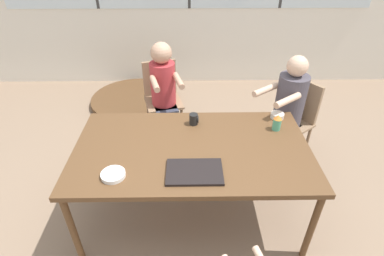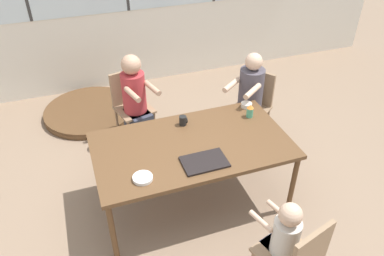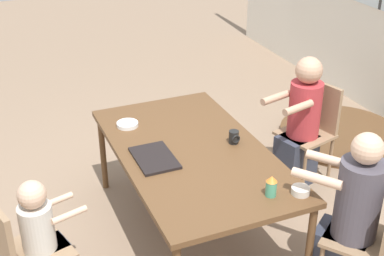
# 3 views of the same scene
# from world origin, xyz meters

# --- Properties ---
(ground_plane) EXTENTS (16.00, 16.00, 0.00)m
(ground_plane) POSITION_xyz_m (0.00, 0.00, 0.00)
(ground_plane) COLOR #8C725B
(dining_table) EXTENTS (1.83, 1.02, 0.73)m
(dining_table) POSITION_xyz_m (0.00, 0.00, 0.68)
(dining_table) COLOR brown
(dining_table) RESTS_ON ground_plane
(chair_for_woman_green_shirt) EXTENTS (0.49, 0.49, 0.88)m
(chair_for_woman_green_shirt) POSITION_xyz_m (-0.33, 1.28, 0.53)
(chair_for_woman_green_shirt) COLOR #937556
(chair_for_woman_green_shirt) RESTS_ON ground_plane
(chair_for_man_blue_shirt) EXTENTS (0.56, 0.56, 0.88)m
(chair_for_man_blue_shirt) POSITION_xyz_m (1.07, 0.78, 0.53)
(chair_for_man_blue_shirt) COLOR #937556
(chair_for_man_blue_shirt) RESTS_ON ground_plane
(chair_for_toddler) EXTENTS (0.49, 0.49, 0.88)m
(chair_for_toddler) POSITION_xyz_m (0.36, -1.27, 0.53)
(chair_for_toddler) COLOR #937556
(chair_for_toddler) RESTS_ON ground_plane
(person_woman_green_shirt) EXTENTS (0.39, 0.54, 1.17)m
(person_woman_green_shirt) POSITION_xyz_m (-0.29, 1.13, 0.55)
(person_woman_green_shirt) COLOR #333847
(person_woman_green_shirt) RESTS_ON ground_plane
(person_man_blue_shirt) EXTENTS (0.57, 0.53, 1.19)m
(person_man_blue_shirt) POSITION_xyz_m (0.94, 0.69, 0.55)
(person_man_blue_shirt) COLOR #333847
(person_man_blue_shirt) RESTS_ON ground_plane
(person_toddler) EXTENTS (0.30, 0.41, 0.95)m
(person_toddler) POSITION_xyz_m (0.32, -1.12, 0.45)
(person_toddler) COLOR #333847
(person_toddler) RESTS_ON ground_plane
(food_tray_dark) EXTENTS (0.39, 0.26, 0.02)m
(food_tray_dark) POSITION_xyz_m (0.01, -0.29, 0.74)
(food_tray_dark) COLOR black
(food_tray_dark) RESTS_ON dining_table
(coffee_mug) EXTENTS (0.08, 0.07, 0.10)m
(coffee_mug) POSITION_xyz_m (0.02, 0.32, 0.78)
(coffee_mug) COLOR black
(coffee_mug) RESTS_ON dining_table
(sippy_cup) EXTENTS (0.07, 0.07, 0.14)m
(sippy_cup) POSITION_xyz_m (0.71, 0.23, 0.80)
(sippy_cup) COLOR #4CA57F
(sippy_cup) RESTS_ON dining_table
(bowl_white_shallow) EXTENTS (0.12, 0.12, 0.04)m
(bowl_white_shallow) POSITION_xyz_m (0.76, 0.41, 0.75)
(bowl_white_shallow) COLOR silver
(bowl_white_shallow) RESTS_ON dining_table
(bowl_cereal) EXTENTS (0.17, 0.17, 0.03)m
(bowl_cereal) POSITION_xyz_m (-0.54, -0.32, 0.74)
(bowl_cereal) COLOR white
(bowl_cereal) RESTS_ON dining_table
(folded_table_stack) EXTENTS (1.24, 1.24, 0.09)m
(folded_table_stack) POSITION_xyz_m (-0.80, 1.99, 0.05)
(folded_table_stack) COLOR brown
(folded_table_stack) RESTS_ON ground_plane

